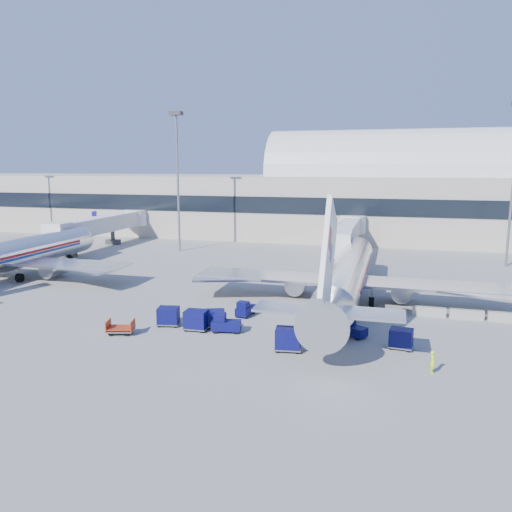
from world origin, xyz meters
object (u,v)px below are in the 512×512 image
(barrier_mid, at_px, (467,314))
(airliner_mid, at_px, (6,256))
(jetbridge_near, at_px, (347,233))
(tug_lead, at_px, (225,324))
(barrier_far, at_px, (505,317))
(cart_train_c, at_px, (168,316))
(cart_train_a, at_px, (215,318))
(jetbridge_mid, at_px, (105,224))
(airliner_main, at_px, (347,276))
(cart_solo_near, at_px, (288,339))
(cart_open_red, at_px, (121,329))
(ramp_worker, at_px, (433,362))
(cart_solo_far, at_px, (401,338))
(mast_west, at_px, (177,161))
(tug_left, at_px, (245,309))
(barrier_near, at_px, (429,312))
(cart_train_b, at_px, (196,320))
(tug_right, at_px, (352,328))

(barrier_mid, bearing_deg, airliner_mid, 177.31)
(jetbridge_near, xyz_separation_m, tug_lead, (-6.75, -38.18, -3.19))
(barrier_far, relative_size, cart_train_c, 1.39)
(tug_lead, relative_size, cart_train_a, 1.26)
(jetbridge_mid, relative_size, barrier_far, 9.17)
(airliner_main, distance_m, cart_solo_near, 15.21)
(cart_open_red, height_order, ramp_worker, ramp_worker)
(cart_train_a, distance_m, cart_solo_far, 15.79)
(barrier_mid, xyz_separation_m, tug_lead, (-20.45, -9.37, 0.29))
(mast_west, bearing_deg, jetbridge_near, 1.68)
(airliner_mid, distance_m, barrier_far, 56.71)
(cart_solo_far, bearing_deg, cart_train_a, -175.31)
(barrier_far, distance_m, cart_train_c, 30.55)
(tug_left, relative_size, cart_train_a, 1.15)
(barrier_near, xyz_separation_m, tug_left, (-16.84, -4.53, 0.23))
(cart_open_red, bearing_deg, barrier_near, 10.69)
(jetbridge_mid, xyz_separation_m, cart_solo_near, (41.37, -41.07, -2.97))
(tug_left, bearing_deg, barrier_mid, -68.64)
(barrier_mid, distance_m, cart_open_red, 31.27)
(cart_solo_far, bearing_deg, cart_train_c, -172.48)
(mast_west, xyz_separation_m, cart_train_b, (18.30, -37.61, -13.85))
(airliner_main, xyz_separation_m, airliner_mid, (-42.00, 0.00, 0.00))
(airliner_main, relative_size, airliner_mid, 1.00)
(cart_train_b, bearing_deg, barrier_far, 18.40)
(airliner_mid, height_order, barrier_near, airliner_mid)
(tug_right, xyz_separation_m, cart_train_b, (-13.15, -2.02, 0.27))
(cart_open_red, bearing_deg, ramp_worker, -18.53)
(cart_train_c, bearing_deg, cart_solo_far, -12.61)
(ramp_worker, bearing_deg, cart_train_c, 67.86)
(jetbridge_near, bearing_deg, barrier_near, -70.15)
(tug_lead, relative_size, cart_solo_far, 1.33)
(jetbridge_near, height_order, barrier_mid, jetbridge_near)
(airliner_mid, bearing_deg, mast_west, 64.79)
(tug_left, distance_m, cart_solo_near, 9.68)
(mast_west, height_order, cart_train_c, mast_west)
(barrier_mid, distance_m, cart_solo_far, 11.25)
(airliner_main, height_order, jetbridge_mid, airliner_main)
(airliner_main, bearing_deg, barrier_mid, -12.50)
(cart_train_c, bearing_deg, cart_solo_near, -26.73)
(airliner_mid, relative_size, mast_west, 1.65)
(jetbridge_near, height_order, cart_solo_far, jetbridge_near)
(jetbridge_mid, distance_m, tug_left, 48.85)
(tug_lead, relative_size, cart_train_b, 1.30)
(jetbridge_mid, height_order, tug_left, jetbridge_mid)
(airliner_main, relative_size, tug_left, 15.31)
(tug_lead, bearing_deg, tug_right, -0.48)
(tug_right, bearing_deg, barrier_far, 60.98)
(jetbridge_mid, xyz_separation_m, barrier_near, (52.40, -28.81, -3.48))
(airliner_mid, bearing_deg, cart_solo_far, -14.26)
(airliner_main, xyz_separation_m, barrier_mid, (11.30, -2.51, -2.48))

